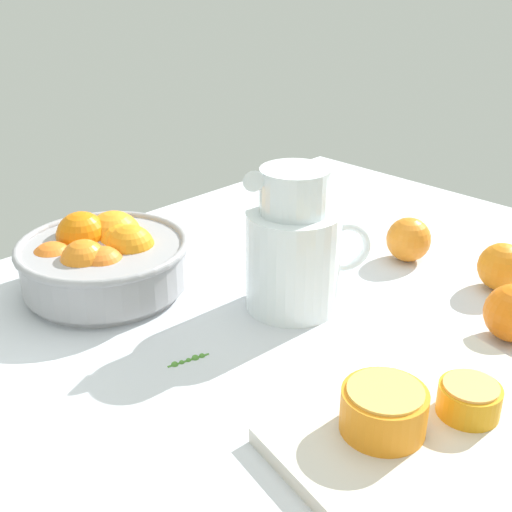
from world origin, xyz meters
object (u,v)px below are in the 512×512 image
Objects in this scene: orange_half_1 at (469,399)px; loose_orange_2 at (502,267)px; orange_half_0 at (384,410)px; loose_orange_3 at (409,239)px; fruit_bowl at (103,259)px; cutting_board at (455,446)px; juice_pitcher at (293,256)px.

orange_half_1 is 0.92× the size of loose_orange_2.
loose_orange_2 reaches higher than orange_half_0.
loose_orange_3 reaches higher than orange_half_0.
fruit_bowl is at bearing 146.95° from loose_orange_3.
orange_half_1 is at bearing 16.44° from cutting_board.
juice_pitcher is 31.26cm from loose_orange_2.
juice_pitcher is 0.62× the size of cutting_board.
juice_pitcher reaches higher than orange_half_0.
loose_orange_2 is 1.00× the size of loose_orange_3.
fruit_bowl is 48.04cm from orange_half_0.
loose_orange_3 is at bearing -33.05° from fruit_bowl.
loose_orange_3 reaches higher than orange_half_1.
orange_half_0 is at bearing -149.98° from loose_orange_3.
cutting_board is 7.96cm from orange_half_0.
orange_half_0 is 40.51cm from loose_orange_2.
loose_orange_2 is at bearing 10.31° from orange_half_0.
loose_orange_3 is (23.87, -3.11, -4.11)cm from juice_pitcher.
orange_half_1 is (9.26, -52.83, -1.32)cm from fruit_bowl.
orange_half_0 is (-3.88, 6.13, 3.28)cm from cutting_board.
loose_orange_3 is at bearing 94.66° from loose_orange_2.
orange_half_1 is 40.63cm from loose_orange_3.
loose_orange_3 is at bearing -7.42° from juice_pitcher.
loose_orange_2 is (40.74, -40.77, -1.33)cm from fruit_bowl.
orange_half_0 is 9.67cm from orange_half_1.
orange_half_0 is at bearing 122.33° from cutting_board.
orange_half_1 is 0.92× the size of loose_orange_3.
loose_orange_2 and loose_orange_3 have the same top height.
loose_orange_3 is (-1.23, 15.07, 0.00)cm from loose_orange_2.
fruit_bowl is at bearing 91.06° from orange_half_0.
cutting_board is at bearing -140.69° from loose_orange_3.
orange_half_0 reaches higher than cutting_board.
loose_orange_2 is (25.10, -18.18, -4.11)cm from juice_pitcher.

